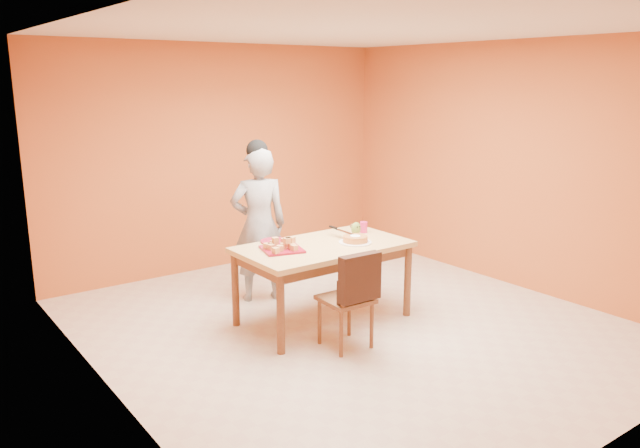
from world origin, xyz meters
TOP-DOWN VIEW (x-y plane):
  - floor at (0.00, 0.00)m, footprint 5.00×5.00m
  - ceiling at (0.00, 0.00)m, footprint 5.00×5.00m
  - wall_back at (0.00, 2.50)m, footprint 4.50×0.00m
  - wall_left at (-2.25, 0.00)m, footprint 0.00×5.00m
  - wall_right at (2.25, 0.00)m, footprint 0.00×5.00m
  - dining_table at (-0.13, 0.27)m, footprint 1.60×0.90m
  - dining_chair at (-0.33, -0.34)m, footprint 0.42×0.49m
  - pastry_pile at (-0.56, 0.34)m, footprint 0.31×0.31m
  - person at (-0.31, 1.16)m, footprint 0.68×0.56m
  - pastry_platter at (-0.56, 0.34)m, footprint 0.43×0.43m
  - red_dinner_plate at (-0.45, 0.62)m, footprint 0.28×0.28m
  - white_cake_plate at (0.14, 0.14)m, footprint 0.36×0.36m
  - sponge_cake at (0.14, 0.14)m, footprint 0.31×0.31m
  - cake_server at (0.15, 0.32)m, footprint 0.06×0.25m
  - egg_ornament at (0.35, 0.37)m, footprint 0.12×0.11m
  - magenta_glass at (0.48, 0.41)m, footprint 0.09×0.09m
  - checker_tin at (0.55, 0.62)m, footprint 0.11×0.11m

SIDE VIEW (x-z plane):
  - floor at x=0.00m, z-range 0.00..0.00m
  - dining_chair at x=-0.33m, z-range 0.02..0.90m
  - dining_table at x=-0.13m, z-range 0.29..1.05m
  - white_cake_plate at x=0.14m, z-range 0.76..0.77m
  - red_dinner_plate at x=-0.45m, z-range 0.76..0.78m
  - pastry_platter at x=-0.56m, z-range 0.76..0.78m
  - checker_tin at x=0.55m, z-range 0.76..0.79m
  - sponge_cake at x=0.14m, z-range 0.77..0.83m
  - person at x=-0.31m, z-range 0.00..1.61m
  - magenta_glass at x=0.48m, z-range 0.76..0.87m
  - egg_ornament at x=0.35m, z-range 0.76..0.89m
  - pastry_pile at x=-0.56m, z-range 0.78..0.88m
  - cake_server at x=0.15m, z-range 0.83..0.84m
  - wall_back at x=0.00m, z-range -0.90..3.60m
  - wall_left at x=-2.25m, z-range -1.15..3.85m
  - wall_right at x=2.25m, z-range -1.15..3.85m
  - ceiling at x=0.00m, z-range 2.70..2.70m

